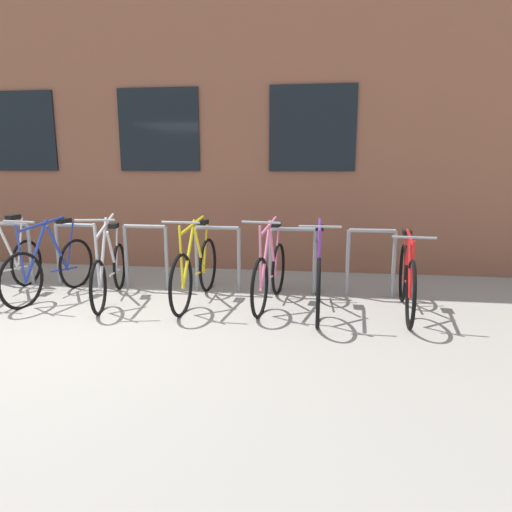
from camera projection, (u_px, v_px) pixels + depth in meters
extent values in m
plane|color=#9E998E|center=(58.00, 339.00, 4.43)|extent=(42.00, 42.00, 0.00)
cube|color=brown|center=(209.00, 115.00, 10.33)|extent=(28.00, 6.89, 5.59)
cube|color=black|center=(18.00, 131.00, 7.39)|extent=(1.30, 0.04, 1.27)
cube|color=black|center=(159.00, 130.00, 7.08)|extent=(1.30, 0.04, 1.27)
cube|color=black|center=(312.00, 128.00, 6.77)|extent=(1.30, 0.04, 1.27)
cylinder|color=gray|center=(30.00, 254.00, 6.39)|extent=(0.05, 0.05, 0.86)
cylinder|color=gray|center=(8.00, 224.00, 6.34)|extent=(0.58, 0.05, 0.05)
cylinder|color=gray|center=(58.00, 255.00, 6.33)|extent=(0.05, 0.05, 0.86)
cylinder|color=gray|center=(97.00, 256.00, 6.26)|extent=(0.05, 0.05, 0.86)
cylinder|color=gray|center=(75.00, 225.00, 6.21)|extent=(0.58, 0.05, 0.05)
cylinder|color=gray|center=(126.00, 257.00, 6.20)|extent=(0.05, 0.05, 0.86)
cylinder|color=gray|center=(167.00, 258.00, 6.13)|extent=(0.05, 0.05, 0.86)
cylinder|color=gray|center=(145.00, 226.00, 6.08)|extent=(0.58, 0.05, 0.05)
cylinder|color=gray|center=(197.00, 259.00, 6.07)|extent=(0.05, 0.05, 0.86)
cylinder|color=gray|center=(239.00, 260.00, 6.00)|extent=(0.05, 0.05, 0.86)
cylinder|color=gray|center=(217.00, 228.00, 5.95)|extent=(0.58, 0.05, 0.05)
cylinder|color=gray|center=(271.00, 261.00, 5.95)|extent=(0.05, 0.05, 0.86)
cylinder|color=gray|center=(315.00, 262.00, 5.87)|extent=(0.05, 0.05, 0.86)
cylinder|color=gray|center=(293.00, 229.00, 5.82)|extent=(0.58, 0.05, 0.05)
cylinder|color=gray|center=(348.00, 263.00, 5.82)|extent=(0.05, 0.05, 0.86)
cylinder|color=gray|center=(394.00, 265.00, 5.74)|extent=(0.05, 0.05, 0.86)
cylinder|color=gray|center=(372.00, 231.00, 5.69)|extent=(0.58, 0.05, 0.05)
torus|color=black|center=(119.00, 266.00, 6.22)|extent=(0.17, 0.64, 0.65)
torus|color=black|center=(98.00, 287.00, 5.15)|extent=(0.17, 0.64, 0.65)
cylinder|color=#B7B7BC|center=(103.00, 253.00, 5.38)|extent=(0.14, 0.52, 0.80)
cylinder|color=#B7B7BC|center=(112.00, 253.00, 5.81)|extent=(0.12, 0.40, 0.62)
cylinder|color=#B7B7BC|center=(105.00, 226.00, 5.49)|extent=(0.22, 0.86, 0.21)
cylinder|color=#B7B7BC|center=(115.00, 273.00, 5.96)|extent=(0.14, 0.54, 0.07)
cylinder|color=#B7B7BC|center=(117.00, 248.00, 6.08)|extent=(0.07, 0.20, 0.57)
cylinder|color=#B7B7BC|center=(97.00, 255.00, 5.10)|extent=(0.04, 0.08, 0.74)
cube|color=black|center=(114.00, 226.00, 5.93)|extent=(0.14, 0.22, 0.06)
cylinder|color=gray|center=(95.00, 220.00, 5.05)|extent=(0.44, 0.12, 0.03)
torus|color=black|center=(403.00, 273.00, 5.66)|extent=(0.11, 0.74, 0.74)
torus|color=black|center=(411.00, 295.00, 4.71)|extent=(0.11, 0.74, 0.74)
cylinder|color=red|center=(410.00, 265.00, 4.92)|extent=(0.08, 0.48, 0.64)
cylinder|color=red|center=(407.00, 261.00, 5.29)|extent=(0.07, 0.35, 0.58)
cylinder|color=red|center=(410.00, 238.00, 5.01)|extent=(0.11, 0.77, 0.10)
cylinder|color=red|center=(405.00, 280.00, 5.43)|extent=(0.07, 0.50, 0.08)
cylinder|color=red|center=(405.00, 254.00, 5.52)|extent=(0.04, 0.20, 0.51)
cylinder|color=red|center=(412.00, 268.00, 4.67)|extent=(0.04, 0.08, 0.57)
cube|color=black|center=(407.00, 233.00, 5.38)|extent=(0.12, 0.21, 0.06)
cylinder|color=gray|center=(414.00, 237.00, 4.64)|extent=(0.44, 0.07, 0.03)
torus|color=black|center=(318.00, 269.00, 5.80)|extent=(0.04, 0.75, 0.75)
torus|color=black|center=(318.00, 293.00, 4.73)|extent=(0.04, 0.75, 0.75)
cylinder|color=#722D99|center=(319.00, 259.00, 4.96)|extent=(0.04, 0.53, 0.74)
cylinder|color=#722D99|center=(319.00, 257.00, 5.40)|extent=(0.04, 0.40, 0.61)
cylinder|color=#722D99|center=(320.00, 230.00, 5.08)|extent=(0.04, 0.87, 0.16)
cylinder|color=#722D99|center=(318.00, 277.00, 5.54)|extent=(0.03, 0.55, 0.08)
cylinder|color=#722D99|center=(319.00, 250.00, 5.66)|extent=(0.02, 0.20, 0.55)
cylinder|color=#722D99|center=(319.00, 262.00, 4.69)|extent=(0.03, 0.08, 0.67)
cube|color=black|center=(320.00, 228.00, 5.51)|extent=(0.10, 0.20, 0.06)
cylinder|color=gray|center=(320.00, 227.00, 4.64)|extent=(0.44, 0.03, 0.03)
torus|color=black|center=(27.00, 263.00, 6.37)|extent=(0.05, 0.67, 0.67)
cylinder|color=silver|center=(8.00, 247.00, 5.98)|extent=(0.04, 0.35, 0.71)
cylinder|color=silver|center=(15.00, 269.00, 6.13)|extent=(0.03, 0.50, 0.07)
cylinder|color=silver|center=(20.00, 242.00, 6.22)|extent=(0.03, 0.20, 0.65)
cube|color=black|center=(13.00, 217.00, 6.06)|extent=(0.10, 0.20, 0.06)
torus|color=black|center=(208.00, 265.00, 6.10)|extent=(0.08, 0.73, 0.73)
torus|color=black|center=(181.00, 285.00, 5.09)|extent=(0.08, 0.73, 0.73)
cylinder|color=yellow|center=(189.00, 253.00, 5.30)|extent=(0.06, 0.51, 0.75)
cylinder|color=yellow|center=(200.00, 251.00, 5.71)|extent=(0.06, 0.38, 0.65)
cylinder|color=yellow|center=(193.00, 225.00, 5.41)|extent=(0.08, 0.83, 0.14)
cylinder|color=yellow|center=(202.00, 271.00, 5.86)|extent=(0.05, 0.53, 0.08)
cylinder|color=yellow|center=(206.00, 245.00, 5.96)|extent=(0.03, 0.20, 0.58)
cylinder|color=yellow|center=(181.00, 255.00, 5.05)|extent=(0.03, 0.08, 0.68)
cube|color=black|center=(203.00, 222.00, 5.81)|extent=(0.11, 0.20, 0.06)
cylinder|color=gray|center=(181.00, 222.00, 5.00)|extent=(0.44, 0.05, 0.03)
torus|color=black|center=(76.00, 264.00, 6.27)|extent=(0.15, 0.69, 0.69)
torus|color=black|center=(21.00, 281.00, 5.35)|extent=(0.15, 0.69, 0.69)
cylinder|color=#233893|center=(36.00, 251.00, 5.54)|extent=(0.11, 0.47, 0.74)
cylinder|color=#233893|center=(58.00, 249.00, 5.90)|extent=(0.09, 0.35, 0.66)
cylinder|color=#233893|center=(43.00, 224.00, 5.62)|extent=(0.16, 0.75, 0.12)
cylinder|color=#233893|center=(64.00, 269.00, 6.04)|extent=(0.10, 0.49, 0.07)
cylinder|color=#233893|center=(70.00, 244.00, 6.13)|extent=(0.06, 0.20, 0.60)
cylinder|color=#233893|center=(20.00, 253.00, 5.30)|extent=(0.04, 0.08, 0.67)
cube|color=black|center=(64.00, 221.00, 5.98)|extent=(0.13, 0.21, 0.06)
cylinder|color=gray|center=(19.00, 222.00, 5.25)|extent=(0.44, 0.10, 0.03)
torus|color=black|center=(278.00, 269.00, 5.96)|extent=(0.13, 0.69, 0.69)
torus|color=black|center=(260.00, 288.00, 5.05)|extent=(0.13, 0.69, 0.69)
cylinder|color=pink|center=(266.00, 255.00, 5.24)|extent=(0.10, 0.46, 0.77)
cylinder|color=pink|center=(273.00, 254.00, 5.59)|extent=(0.08, 0.33, 0.65)
cylinder|color=pink|center=(269.00, 226.00, 5.31)|extent=(0.13, 0.73, 0.15)
cylinder|color=pink|center=(274.00, 275.00, 5.74)|extent=(0.09, 0.48, 0.07)
cylinder|color=pink|center=(277.00, 248.00, 5.81)|extent=(0.05, 0.20, 0.60)
cylinder|color=pink|center=(260.00, 257.00, 5.00)|extent=(0.04, 0.08, 0.70)
cube|color=black|center=(276.00, 224.00, 5.67)|extent=(0.13, 0.21, 0.06)
cylinder|color=gray|center=(261.00, 222.00, 4.95)|extent=(0.44, 0.08, 0.03)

